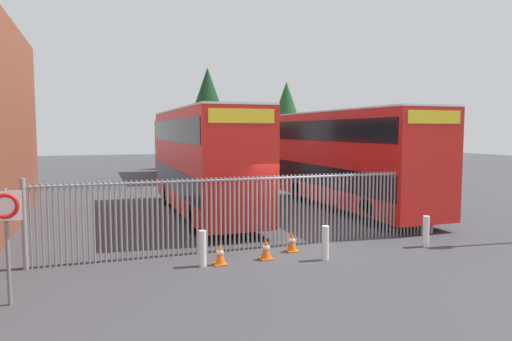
# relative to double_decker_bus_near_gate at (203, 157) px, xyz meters

# --- Properties ---
(ground_plane) EXTENTS (100.00, 100.00, 0.00)m
(ground_plane) POSITION_rel_double_decker_bus_near_gate_xyz_m (1.62, 1.92, -2.42)
(ground_plane) COLOR #3D3D42
(palisade_fence) EXTENTS (12.83, 0.14, 2.35)m
(palisade_fence) POSITION_rel_double_decker_bus_near_gate_xyz_m (0.31, -6.08, -1.24)
(palisade_fence) COLOR gray
(palisade_fence) RESTS_ON ground
(double_decker_bus_near_gate) EXTENTS (2.54, 10.81, 4.42)m
(double_decker_bus_near_gate) POSITION_rel_double_decker_bus_near_gate_xyz_m (0.00, 0.00, 0.00)
(double_decker_bus_near_gate) COLOR red
(double_decker_bus_near_gate) RESTS_ON ground
(double_decker_bus_behind_fence_left) EXTENTS (2.54, 10.81, 4.42)m
(double_decker_bus_behind_fence_left) POSITION_rel_double_decker_bus_near_gate_xyz_m (6.40, -0.98, 0.00)
(double_decker_bus_behind_fence_left) COLOR red
(double_decker_bus_behind_fence_left) RESTS_ON ground
(double_decker_bus_behind_fence_right) EXTENTS (2.54, 10.81, 4.42)m
(double_decker_bus_behind_fence_right) POSITION_rel_double_decker_bus_near_gate_xyz_m (8.00, 12.49, 0.00)
(double_decker_bus_behind_fence_right) COLOR red
(double_decker_bus_behind_fence_right) RESTS_ON ground
(double_decker_bus_far_back) EXTENTS (2.54, 10.81, 4.42)m
(double_decker_bus_far_back) POSITION_rel_double_decker_bus_near_gate_xyz_m (1.94, 16.26, 0.00)
(double_decker_bus_far_back) COLOR red
(double_decker_bus_far_back) RESTS_ON ground
(bollard_near_left) EXTENTS (0.20, 0.20, 0.95)m
(bollard_near_left) POSITION_rel_double_decker_bus_near_gate_xyz_m (-1.70, -7.32, -1.95)
(bollard_near_left) COLOR silver
(bollard_near_left) RESTS_ON ground
(bollard_center_front) EXTENTS (0.20, 0.20, 0.95)m
(bollard_center_front) POSITION_rel_double_decker_bus_near_gate_xyz_m (1.61, -7.85, -1.95)
(bollard_center_front) COLOR silver
(bollard_center_front) RESTS_ON ground
(bollard_near_right) EXTENTS (0.20, 0.20, 0.95)m
(bollard_near_right) POSITION_rel_double_decker_bus_near_gate_xyz_m (5.21, -7.56, -1.95)
(bollard_near_right) COLOR silver
(bollard_near_right) RESTS_ON ground
(traffic_cone_by_gate) EXTENTS (0.34, 0.34, 0.59)m
(traffic_cone_by_gate) POSITION_rel_double_decker_bus_near_gate_xyz_m (-1.24, -7.35, -2.13)
(traffic_cone_by_gate) COLOR orange
(traffic_cone_by_gate) RESTS_ON ground
(traffic_cone_mid_forecourt) EXTENTS (0.34, 0.34, 0.59)m
(traffic_cone_mid_forecourt) POSITION_rel_double_decker_bus_near_gate_xyz_m (0.09, -7.27, -2.13)
(traffic_cone_mid_forecourt) COLOR orange
(traffic_cone_mid_forecourt) RESTS_ON ground
(traffic_cone_near_kerb) EXTENTS (0.34, 0.34, 0.59)m
(traffic_cone_near_kerb) POSITION_rel_double_decker_bus_near_gate_xyz_m (1.10, -6.75, -2.13)
(traffic_cone_near_kerb) COLOR orange
(traffic_cone_near_kerb) RESTS_ON ground
(speed_limit_sign_post) EXTENTS (0.60, 0.14, 2.40)m
(speed_limit_sign_post) POSITION_rel_double_decker_bus_near_gate_xyz_m (-6.01, -8.70, -0.65)
(speed_limit_sign_post) COLOR slate
(speed_limit_sign_post) RESTS_ON ground
(tree_tall_back) EXTENTS (4.71, 4.71, 9.40)m
(tree_tall_back) POSITION_rel_double_decker_bus_near_gate_xyz_m (5.86, 23.65, 3.60)
(tree_tall_back) COLOR #4C3823
(tree_tall_back) RESTS_ON ground
(tree_short_side) EXTENTS (3.88, 3.88, 7.78)m
(tree_short_side) POSITION_rel_double_decker_bus_near_gate_xyz_m (11.65, 18.50, 2.58)
(tree_short_side) COLOR #4C3823
(tree_short_side) RESTS_ON ground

